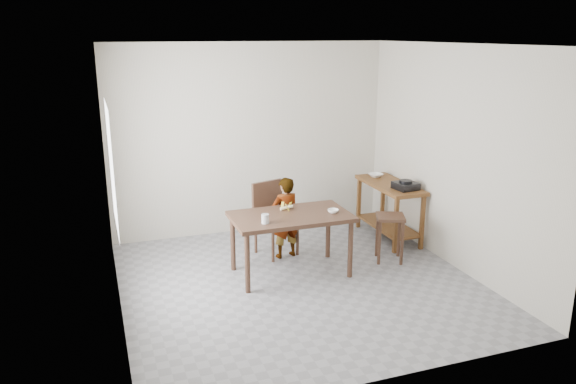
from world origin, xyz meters
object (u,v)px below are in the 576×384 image
object	(u,v)px
dining_table	(291,244)
stool	(389,238)
child	(285,218)
prep_counter	(389,211)
dining_chair	(276,220)

from	to	relation	value
dining_table	stool	world-z (taller)	dining_table
stool	child	bearing A→B (deg)	155.07
dining_table	child	distance (m)	0.56
child	prep_counter	bearing A→B (deg)	176.41
dining_table	dining_chair	bearing A→B (deg)	86.93
child	stool	world-z (taller)	child
child	dining_chair	size ratio (longest dim) A/B	1.12
dining_chair	stool	size ratio (longest dim) A/B	1.57
prep_counter	child	size ratio (longest dim) A/B	1.13
dining_table	prep_counter	bearing A→B (deg)	22.15
dining_table	stool	bearing A→B (deg)	-1.56
dining_table	stool	size ratio (longest dim) A/B	2.32
dining_table	child	size ratio (longest dim) A/B	1.32
dining_chair	stool	world-z (taller)	dining_chair
child	stool	xyz separation A→B (m)	(1.21, -0.56, -0.23)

